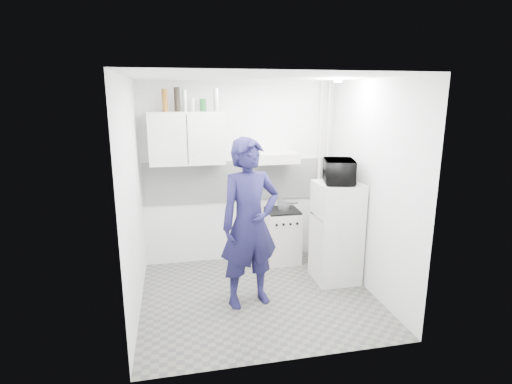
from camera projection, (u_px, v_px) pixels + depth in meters
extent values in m
plane|color=#5E5E54|center=(258.00, 296.00, 4.91)|extent=(2.80, 2.80, 0.00)
plane|color=white|center=(259.00, 77.00, 4.30)|extent=(2.80, 2.80, 0.00)
plane|color=white|center=(240.00, 174.00, 5.79)|extent=(2.80, 0.00, 2.80)
plane|color=white|center=(132.00, 200.00, 4.32)|extent=(0.00, 2.60, 2.60)
plane|color=white|center=(370.00, 188.00, 4.89)|extent=(0.00, 2.60, 2.60)
imported|color=#19173E|center=(250.00, 224.00, 4.55)|extent=(0.81, 0.62, 1.97)
cube|color=silver|center=(282.00, 236.00, 5.88)|extent=(0.48, 0.48, 0.77)
cube|color=beige|center=(336.00, 232.00, 5.22)|extent=(0.55, 0.55, 1.33)
cube|color=black|center=(282.00, 211.00, 5.79)|extent=(0.46, 0.46, 0.03)
cylinder|color=silver|center=(284.00, 206.00, 5.82)|extent=(0.17, 0.17, 0.10)
imported|color=black|center=(339.00, 171.00, 5.03)|extent=(0.61, 0.49, 0.30)
cylinder|color=brown|center=(165.00, 100.00, 5.18)|extent=(0.08, 0.08, 0.29)
cylinder|color=black|center=(177.00, 99.00, 5.20)|extent=(0.08, 0.08, 0.31)
cylinder|color=silver|center=(185.00, 101.00, 5.23)|extent=(0.06, 0.06, 0.27)
cylinder|color=silver|center=(192.00, 105.00, 5.26)|extent=(0.07, 0.07, 0.17)
cylinder|color=#144C1E|center=(203.00, 105.00, 5.29)|extent=(0.09, 0.09, 0.17)
cylinder|color=silver|center=(216.00, 100.00, 5.31)|extent=(0.07, 0.07, 0.30)
cube|color=beige|center=(187.00, 138.00, 5.34)|extent=(1.00, 0.35, 0.70)
cube|color=silver|center=(275.00, 157.00, 5.58)|extent=(0.60, 0.50, 0.14)
cube|color=white|center=(240.00, 181.00, 5.80)|extent=(2.74, 0.03, 0.60)
cylinder|color=silver|center=(326.00, 171.00, 5.98)|extent=(0.05, 0.05, 2.60)
cylinder|color=silver|center=(319.00, 172.00, 5.95)|extent=(0.04, 0.04, 2.60)
cylinder|color=white|center=(338.00, 81.00, 4.70)|extent=(0.10, 0.10, 0.02)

